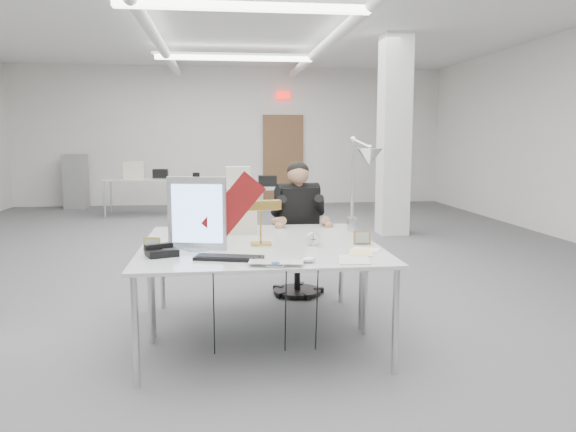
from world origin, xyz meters
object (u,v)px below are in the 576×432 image
Objects in this scene: monitor at (197,213)px; bankers_lamp at (261,221)px; desk_phone at (162,252)px; laptop at (276,265)px; office_chair at (297,242)px; beige_monitor at (237,214)px; seated_person at (298,207)px; architect_lamp at (360,183)px; desk_main at (264,257)px.

bankers_lamp is at bearing 26.71° from monitor.
monitor is 2.63× the size of desk_phone.
laptop is at bearing -38.21° from monitor.
office_chair is 0.95m from beige_monitor.
seated_person is 2.48× the size of laptop.
laptop is 1.73× the size of desk_phone.
laptop is at bearing -49.57° from desk_phone.
office_chair is 3.05× the size of laptop.
seated_person reaches higher than monitor.
office_chair is 1.21m from architect_lamp.
desk_phone is at bearing -126.62° from monitor.
office_chair reaches higher than desk_main.
monitor is 0.86m from laptop.
monitor is 1.52× the size of laptop.
office_chair is 2.01× the size of monitor.
desk_main is 1.67× the size of office_chair.
desk_main is at bearing -15.57° from monitor.
office_chair is at bearing 87.30° from laptop.
beige_monitor is 1.09m from architect_lamp.
seated_person is at bearing 73.59° from desk_main.
monitor is at bearing 20.89° from desk_phone.
office_chair is 2.95× the size of bankers_lamp.
laptop is (0.04, -0.39, 0.03)m from desk_main.
bankers_lamp is (-0.45, -1.19, 0.04)m from seated_person.
seated_person is 0.98× the size of architect_lamp.
seated_person is at bearing 61.08° from bankers_lamp.
beige_monitor is at bearing -148.32° from seated_person.
laptop reaches higher than desk_main.
architect_lamp is at bearing 61.82° from laptop.
desk_main is at bearing 105.46° from laptop.
seated_person reaches higher than office_chair.
desk_main is at bearing -117.45° from office_chair.
bankers_lamp is (-0.45, -1.24, 0.40)m from office_chair.
beige_monitor is (-0.15, 0.98, 0.17)m from desk_main.
seated_person is 2.61× the size of beige_monitor.
bankers_lamp reaches higher than beige_monitor.
desk_phone is at bearing -164.19° from bankers_lamp.
office_chair is at bearing 61.86° from bankers_lamp.
laptop is 0.87m from desk_phone.
monitor reaches higher than desk_phone.
desk_phone is 0.23× the size of architect_lamp.
beige_monitor is at bearing 96.69° from bankers_lamp.
architect_lamp is (0.81, 1.06, 0.43)m from laptop.
desk_main is 0.42m from bankers_lamp.
monitor is 0.80m from beige_monitor.
beige_monitor is at bearing 167.06° from architect_lamp.
desk_main is at bearing -98.81° from bankers_lamp.
monitor reaches higher than bankers_lamp.
desk_main is 0.39m from laptop.
monitor is 1.47× the size of bankers_lamp.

